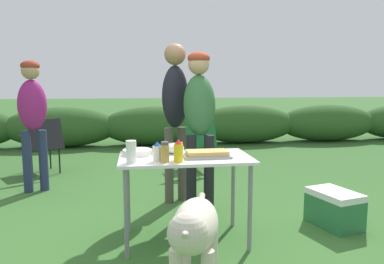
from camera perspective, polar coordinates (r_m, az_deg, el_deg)
The scene contains 18 objects.
ground_plane at distance 3.38m, azimuth -1.02°, elevation -16.16°, with size 60.00×60.00×0.00m, color #336028.
shrub_hedge at distance 8.21m, azimuth -5.52°, elevation 0.98°, with size 14.40×0.90×0.85m.
folding_table at distance 3.17m, azimuth -1.05°, elevation -5.10°, with size 1.10×0.64×0.74m.
food_tray at distance 3.12m, azimuth 2.30°, elevation -3.38°, with size 0.38×0.22×0.06m.
plate_stack at distance 3.25m, azimuth -8.30°, elevation -3.05°, with size 0.25×0.25×0.05m, color white.
mixing_bowl at distance 3.29m, azimuth -2.88°, elevation -2.46°, with size 0.19×0.19×0.09m, color silver.
paper_cup_stack at distance 2.92m, azimuth -9.25°, elevation -2.99°, with size 0.08×0.08×0.17m, color white.
spice_jar at distance 2.91m, azimuth -4.16°, elevation -3.11°, with size 0.07×0.07×0.16m.
mayo_bottle at distance 2.96m, azimuth -5.30°, elevation -3.04°, with size 0.08×0.08×0.16m.
mustard_bottle at distance 2.92m, azimuth -2.08°, elevation -2.94°, with size 0.07×0.07×0.18m.
relish_jar at distance 3.02m, azimuth -1.95°, elevation -2.92°, with size 0.06×0.06×0.14m.
standing_person_in_navy_coat at distance 3.92m, azimuth 1.14°, elevation 3.45°, with size 0.38×0.50×1.68m.
standing_person_with_beanie at distance 4.98m, azimuth -23.13°, elevation 3.02°, with size 0.40×0.34×1.62m.
standing_person_in_dark_puffer at distance 4.19m, azimuth -2.57°, elevation 4.16°, with size 0.38×0.34×1.78m.
dog at distance 2.28m, azimuth 0.38°, elevation -15.03°, with size 0.43×0.97×0.71m.
camp_chair_green_behind_table at distance 5.83m, azimuth 0.87°, elevation -1.23°, with size 0.54×0.65×0.83m.
camp_chair_near_hedge at distance 5.94m, azimuth -21.76°, elevation -1.60°, with size 0.70×0.74×0.83m.
cooler_box at distance 3.87m, azimuth 20.85°, elevation -10.84°, with size 0.43×0.55×0.34m.
Camera 1 is at (-0.39, -3.07, 1.36)m, focal length 35.00 mm.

